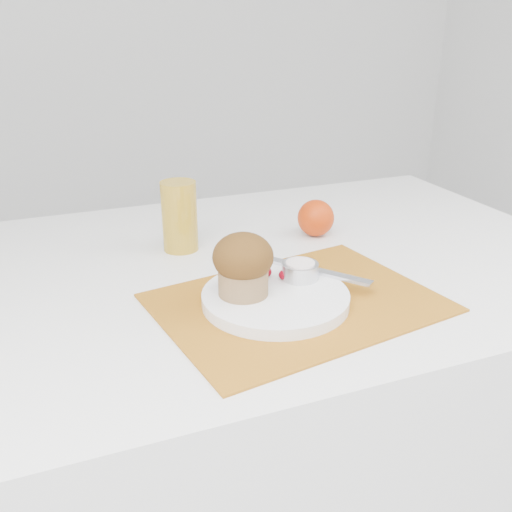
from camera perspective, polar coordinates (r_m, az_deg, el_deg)
name	(u,v)px	position (r m, az deg, el deg)	size (l,w,h in m)	color
table	(263,427)	(1.23, 0.75, -16.72)	(1.20, 0.80, 0.75)	white
placemat	(297,303)	(0.88, 4.15, -4.67)	(0.41, 0.30, 0.00)	#A46316
plate	(275,298)	(0.86, 1.96, -4.21)	(0.22, 0.22, 0.02)	white
ramekin	(300,271)	(0.90, 4.43, -1.49)	(0.06, 0.06, 0.03)	silver
cream	(300,264)	(0.90, 4.45, -0.77)	(0.05, 0.05, 0.01)	white
raspberry_near	(266,272)	(0.91, 0.98, -1.60)	(0.02, 0.02, 0.02)	#55020A
raspberry_far	(284,275)	(0.90, 2.84, -1.90)	(0.02, 0.02, 0.02)	#60020D
butter_knife	(310,269)	(0.93, 5.43, -1.33)	(0.21, 0.02, 0.01)	silver
orange	(316,218)	(1.14, 6.00, 3.81)	(0.07, 0.07, 0.07)	#C73707
juice_glass	(180,216)	(1.06, -7.65, 3.96)	(0.07, 0.07, 0.13)	#B88F22
muffin	(243,264)	(0.84, -1.30, -0.78)	(0.09, 0.09, 0.10)	#947147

